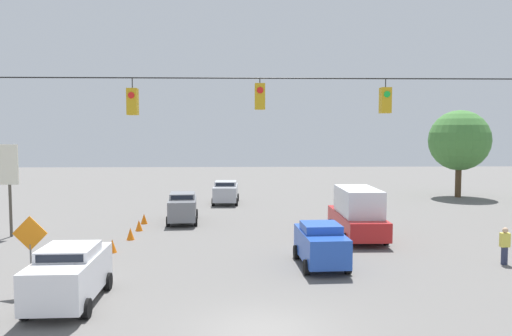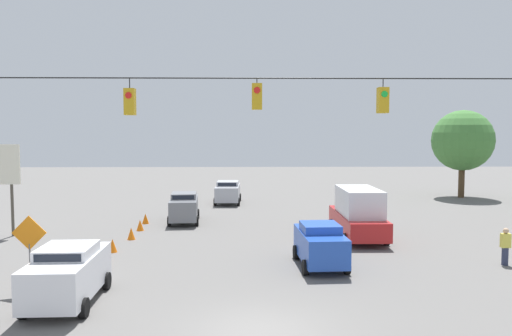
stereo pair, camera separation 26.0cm
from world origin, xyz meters
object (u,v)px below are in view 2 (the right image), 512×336
(work_zone_sign, at_px, (29,239))
(pedestrian, at_px, (505,247))
(traffic_cone_fourth, at_px, (131,234))
(tree_horizon_left, at_px, (463,141))
(traffic_cone_farthest, at_px, (145,219))
(traffic_cone_second, at_px, (101,257))
(traffic_cone_third, at_px, (113,246))
(traffic_cone_fifth, at_px, (140,225))
(sedan_blue_crossing_near, at_px, (320,244))
(sedan_silver_withflow_deep, at_px, (228,192))
(sedan_white_parked_shoulder, at_px, (68,273))
(sedan_grey_withflow_far, at_px, (184,207))
(box_truck_red_oncoming_far, at_px, (358,213))
(overhead_signal_span, at_px, (257,158))
(traffic_cone_nearest, at_px, (82,273))

(work_zone_sign, height_order, pedestrian, work_zone_sign)
(traffic_cone_fourth, height_order, tree_horizon_left, tree_horizon_left)
(traffic_cone_farthest, relative_size, pedestrian, 0.40)
(pedestrian, bearing_deg, traffic_cone_second, -1.73)
(traffic_cone_third, relative_size, traffic_cone_fifth, 1.00)
(traffic_cone_third, bearing_deg, sedan_blue_crossing_near, 164.38)
(sedan_blue_crossing_near, xyz_separation_m, traffic_cone_second, (9.70, -0.56, -0.65))
(sedan_silver_withflow_deep, relative_size, traffic_cone_second, 6.64)
(traffic_cone_fifth, relative_size, work_zone_sign, 0.23)
(sedan_white_parked_shoulder, xyz_separation_m, sedan_grey_withflow_far, (-2.06, -15.40, -0.03))
(box_truck_red_oncoming_far, relative_size, sedan_silver_withflow_deep, 1.46)
(traffic_cone_third, xyz_separation_m, tree_horizon_left, (-25.93, -20.09, 4.79))
(overhead_signal_span, distance_m, pedestrian, 13.15)
(sedan_grey_withflow_far, bearing_deg, tree_horizon_left, -152.98)
(traffic_cone_third, height_order, tree_horizon_left, tree_horizon_left)
(overhead_signal_span, xyz_separation_m, sedan_silver_withflow_deep, (1.87, -25.11, -4.09))
(sedan_grey_withflow_far, height_order, tree_horizon_left, tree_horizon_left)
(sedan_grey_withflow_far, bearing_deg, sedan_silver_withflow_deep, -106.37)
(overhead_signal_span, relative_size, traffic_cone_second, 36.11)
(traffic_cone_third, bearing_deg, traffic_cone_fifth, -92.21)
(traffic_cone_nearest, xyz_separation_m, pedestrian, (-17.93, -2.01, 0.50))
(traffic_cone_farthest, distance_m, tree_horizon_left, 29.10)
(sedan_white_parked_shoulder, xyz_separation_m, traffic_cone_third, (0.43, -7.27, -0.71))
(sedan_white_parked_shoulder, xyz_separation_m, traffic_cone_farthest, (0.36, -14.91, -0.71))
(overhead_signal_span, xyz_separation_m, sedan_grey_withflow_far, (4.40, -16.48, -4.04))
(traffic_cone_nearest, xyz_separation_m, traffic_cone_second, (-0.01, -2.55, 0.00))
(sedan_blue_crossing_near, bearing_deg, box_truck_red_oncoming_far, -116.83)
(traffic_cone_second, relative_size, traffic_cone_fourth, 1.00)
(traffic_cone_third, xyz_separation_m, pedestrian, (-18.00, 2.72, 0.50))
(pedestrian, bearing_deg, sedan_silver_withflow_deep, -56.34)
(traffic_cone_third, bearing_deg, overhead_signal_span, 129.55)
(traffic_cone_nearest, height_order, work_zone_sign, work_zone_sign)
(sedan_grey_withflow_far, height_order, sedan_silver_withflow_deep, sedan_grey_withflow_far)
(traffic_cone_fifth, xyz_separation_m, traffic_cone_farthest, (0.14, -2.29, 0.00))
(traffic_cone_fourth, bearing_deg, traffic_cone_fifth, -89.00)
(sedan_silver_withflow_deep, height_order, traffic_cone_third, sedan_silver_withflow_deep)
(pedestrian, height_order, tree_horizon_left, tree_horizon_left)
(sedan_blue_crossing_near, distance_m, traffic_cone_fifth, 12.55)
(sedan_grey_withflow_far, bearing_deg, traffic_cone_fourth, 66.99)
(overhead_signal_span, relative_size, traffic_cone_third, 36.11)
(overhead_signal_span, relative_size, sedan_white_parked_shoulder, 5.35)
(tree_horizon_left, bearing_deg, sedan_grey_withflow_far, 27.02)
(work_zone_sign, height_order, tree_horizon_left, tree_horizon_left)
(box_truck_red_oncoming_far, xyz_separation_m, sedan_grey_withflow_far, (10.30, -4.94, -0.37))
(overhead_signal_span, relative_size, sedan_silver_withflow_deep, 5.44)
(sedan_grey_withflow_far, bearing_deg, traffic_cone_farthest, 11.53)
(box_truck_red_oncoming_far, xyz_separation_m, traffic_cone_nearest, (12.71, 7.93, -1.04))
(overhead_signal_span, xyz_separation_m, sedan_blue_crossing_near, (-2.90, -5.61, -4.07))
(sedan_silver_withflow_deep, xyz_separation_m, traffic_cone_fifth, (4.81, 11.42, -0.63))
(overhead_signal_span, relative_size, sedan_blue_crossing_near, 5.85)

